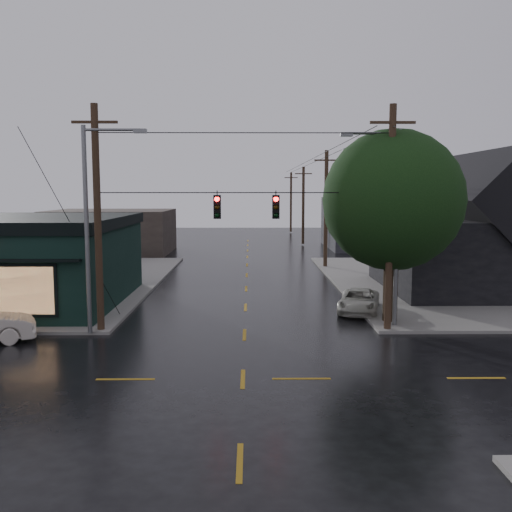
{
  "coord_description": "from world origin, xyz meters",
  "views": [
    {
      "loc": [
        0.24,
        -18.82,
        6.39
      ],
      "look_at": [
        0.5,
        4.78,
        3.68
      ],
      "focal_mm": 40.0,
      "sensor_mm": 36.0,
      "label": 1
    }
  ],
  "objects_px": {
    "corner_tree": "(393,200)",
    "utility_pole_nw": "(101,332)",
    "utility_pole_ne": "(387,332)",
    "suv_silver": "(359,301)"
  },
  "relations": [
    {
      "from": "corner_tree",
      "to": "utility_pole_nw",
      "type": "bearing_deg",
      "value": -173.2
    },
    {
      "from": "utility_pole_ne",
      "to": "suv_silver",
      "type": "relative_size",
      "value": 2.34
    },
    {
      "from": "corner_tree",
      "to": "utility_pole_ne",
      "type": "height_order",
      "value": "corner_tree"
    },
    {
      "from": "suv_silver",
      "to": "utility_pole_nw",
      "type": "bearing_deg",
      "value": -147.1
    },
    {
      "from": "utility_pole_nw",
      "to": "suv_silver",
      "type": "height_order",
      "value": "utility_pole_nw"
    },
    {
      "from": "utility_pole_nw",
      "to": "utility_pole_ne",
      "type": "height_order",
      "value": "same"
    },
    {
      "from": "utility_pole_nw",
      "to": "suv_silver",
      "type": "bearing_deg",
      "value": 18.5
    },
    {
      "from": "utility_pole_nw",
      "to": "suv_silver",
      "type": "relative_size",
      "value": 2.34
    },
    {
      "from": "utility_pole_ne",
      "to": "suv_silver",
      "type": "bearing_deg",
      "value": 96.82
    },
    {
      "from": "utility_pole_nw",
      "to": "corner_tree",
      "type": "bearing_deg",
      "value": 6.8
    }
  ]
}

